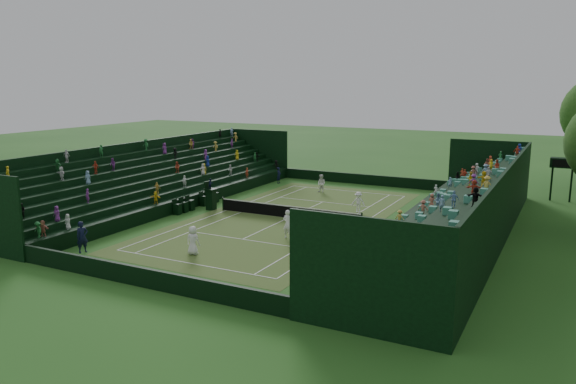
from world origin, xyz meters
The scene contains 18 objects.
ground centered at (0.00, 0.00, 0.00)m, with size 160.00×160.00×0.00m, color #275D1D.
court_surface centered at (0.00, 0.00, 0.01)m, with size 12.97×26.77×0.01m, color #377727.
perimeter_wall_north centered at (0.00, 15.88, 0.50)m, with size 17.17×0.20×1.00m, color black.
perimeter_wall_south centered at (0.00, -15.88, 0.50)m, with size 17.17×0.20×1.00m, color black.
perimeter_wall_east centered at (8.48, 0.00, 0.50)m, with size 0.20×31.77×1.00m, color black.
perimeter_wall_west centered at (-8.48, 0.00, 0.50)m, with size 0.20×31.77×1.00m, color black.
north_grandstand centered at (12.66, 0.00, 1.55)m, with size 6.60×32.00×4.90m.
south_grandstand centered at (-12.66, 0.00, 1.55)m, with size 6.60×32.00×4.90m.
tennis_net centered at (0.00, 0.00, 0.53)m, with size 11.67×0.10×1.06m.
scoreboard_tower centered at (17.75, 16.00, 3.14)m, with size 2.00×1.00×3.70m.
umpire_chair centered at (-6.75, -0.24, 1.08)m, with size 0.80×0.80×2.52m.
courtside_chairs centered at (-8.10, -0.29, 0.45)m, with size 0.55×5.52×1.19m.
player_near_west centered at (-0.89, -10.44, 0.86)m, with size 0.84×0.55×1.72m, color white.
player_near_east centered at (2.46, -4.79, 0.95)m, with size 0.69×0.45×1.89m, color white.
player_far_west centered at (-1.78, 10.10, 0.83)m, with size 0.81×0.63×1.67m, color white.
player_far_east centered at (3.94, 4.28, 0.81)m, with size 1.05×0.60×1.62m, color white.
line_judge_north centered at (-7.54, 12.59, 0.81)m, with size 0.59×0.39×1.61m, color black.
line_judge_south centered at (-6.99, -13.11, 0.95)m, with size 0.69×0.45×1.90m, color black.
Camera 1 is at (18.63, -36.03, 10.04)m, focal length 35.00 mm.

